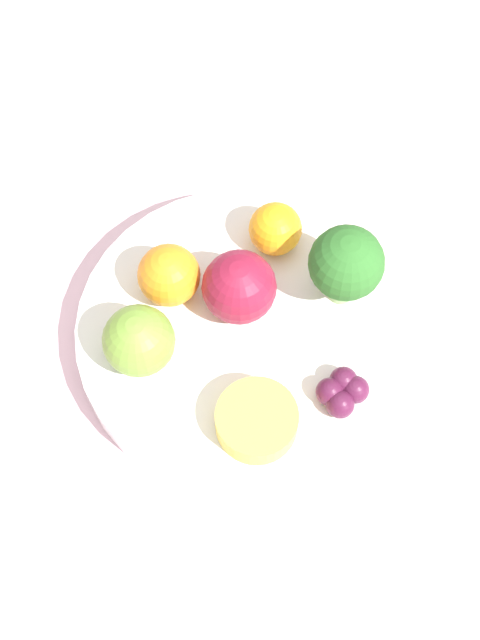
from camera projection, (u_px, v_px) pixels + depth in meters
name	position (u px, v px, depth m)	size (l,w,h in m)	color
ground_plane	(240.00, 353.00, 0.65)	(6.00, 6.00, 0.00)	gray
table_surface	(240.00, 348.00, 0.64)	(1.20, 1.20, 0.02)	silver
bowl	(240.00, 334.00, 0.62)	(0.23, 0.23, 0.03)	white
broccoli	(346.00, 264.00, 0.58)	(0.05, 0.05, 0.07)	#99C17A
apple_red	(243.00, 287.00, 0.59)	(0.05, 0.05, 0.05)	maroon
apple_green	(139.00, 341.00, 0.58)	(0.05, 0.05, 0.05)	olive
orange_front	(275.00, 229.00, 0.62)	(0.04, 0.04, 0.04)	orange
orange_back	(169.00, 275.00, 0.60)	(0.04, 0.04, 0.04)	orange
grape_cluster	(342.00, 392.00, 0.58)	(0.04, 0.04, 0.02)	#511938
small_cup	(257.00, 421.00, 0.57)	(0.05, 0.05, 0.02)	#F4CC4C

